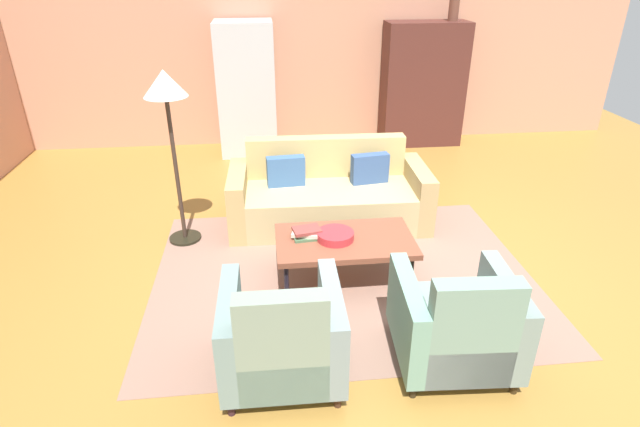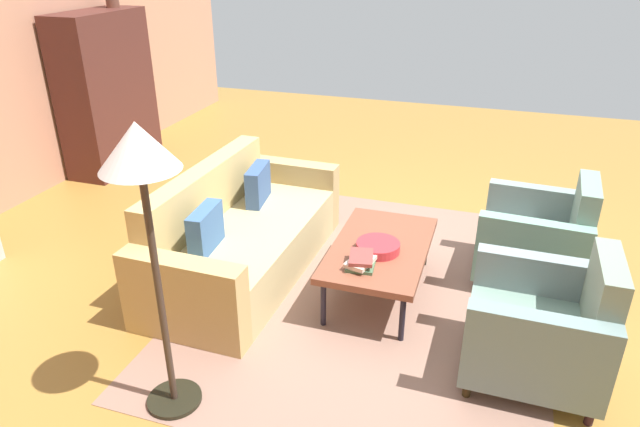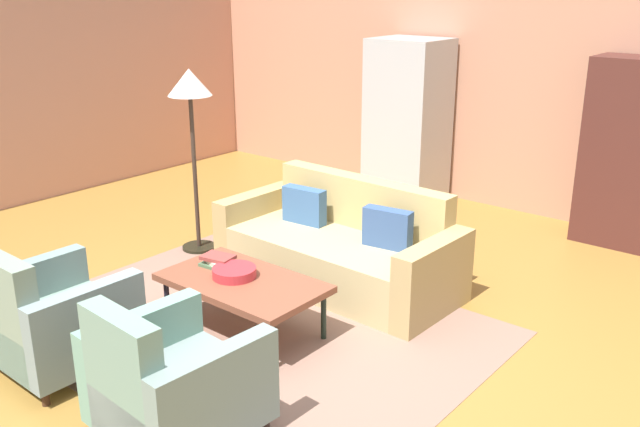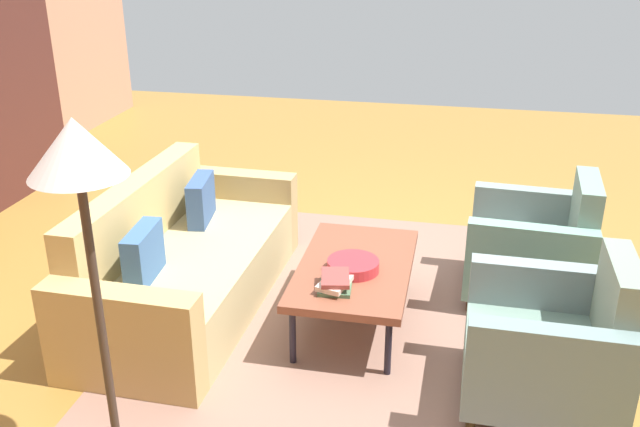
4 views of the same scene
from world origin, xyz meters
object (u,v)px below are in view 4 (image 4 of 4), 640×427
object	(u,v)px
armchair_right	(538,250)
book_stack	(335,282)
armchair_left	(556,348)
couch	(180,264)
coffee_table	(355,269)
floor_lamp	(81,184)
fruit_bowl	(353,265)

from	to	relation	value
armchair_right	book_stack	bearing A→B (deg)	130.39
armchair_left	couch	bearing A→B (deg)	76.50
coffee_table	floor_lamp	size ratio (longest dim) A/B	0.70
armchair_right	fruit_bowl	xyz separation A→B (m)	(-0.68, 1.17, 0.11)
coffee_table	book_stack	distance (m)	0.34
couch	armchair_left	bearing A→B (deg)	77.05
coffee_table	floor_lamp	xyz separation A→B (m)	(-1.52, 0.89, 1.07)
couch	coffee_table	bearing A→B (deg)	91.33
fruit_bowl	couch	bearing A→B (deg)	85.83
coffee_table	armchair_left	world-z (taller)	armchair_left
armchair_right	book_stack	world-z (taller)	armchair_right
coffee_table	armchair_left	xyz separation A→B (m)	(-0.60, -1.17, -0.03)
coffee_table	floor_lamp	distance (m)	2.06
floor_lamp	coffee_table	bearing A→B (deg)	-30.49
armchair_right	floor_lamp	bearing A→B (deg)	139.32
armchair_left	armchair_right	world-z (taller)	same
armchair_right	book_stack	xyz separation A→B (m)	(-0.92, 1.23, 0.11)
coffee_table	book_stack	xyz separation A→B (m)	(-0.33, 0.07, 0.08)
armchair_left	fruit_bowl	size ratio (longest dim) A/B	2.72
armchair_left	book_stack	world-z (taller)	armchair_left
book_stack	couch	bearing A→B (deg)	73.61
book_stack	fruit_bowl	bearing A→B (deg)	-15.36
coffee_table	fruit_bowl	size ratio (longest dim) A/B	3.72
coffee_table	book_stack	world-z (taller)	book_stack
book_stack	floor_lamp	distance (m)	1.76
couch	armchair_right	world-z (taller)	armchair_right
fruit_bowl	armchair_left	bearing A→B (deg)	-113.89
coffee_table	armchair_left	bearing A→B (deg)	-117.26
couch	armchair_right	distance (m)	2.43
couch	coffee_table	size ratio (longest dim) A/B	1.77
couch	armchair_right	bearing A→B (deg)	105.59
coffee_table	armchair_left	size ratio (longest dim) A/B	1.36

